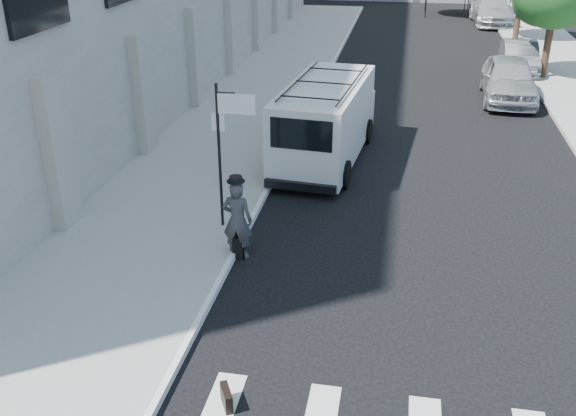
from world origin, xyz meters
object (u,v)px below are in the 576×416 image
at_px(businessman, 237,220).
at_px(parked_car_c, 492,11).
at_px(parked_car_b, 519,57).
at_px(suitcase, 239,245).
at_px(parked_car_a, 509,79).
at_px(briefcase, 227,398).
at_px(cargo_van, 326,120).

height_order(businessman, parked_car_c, businessman).
height_order(businessman, parked_car_b, businessman).
xyz_separation_m(businessman, suitcase, (-0.00, 0.06, -0.65)).
bearing_deg(businessman, parked_car_a, -116.96).
distance_m(briefcase, parked_car_b, 25.09).
bearing_deg(businessman, parked_car_c, -104.16).
height_order(businessman, briefcase, businessman).
relative_size(businessman, parked_car_b, 0.43).
bearing_deg(parked_car_b, cargo_van, -118.18).
relative_size(suitcase, parked_car_c, 0.18).
distance_m(briefcase, parked_car_c, 38.16).
bearing_deg(parked_car_c, cargo_van, -108.66).
bearing_deg(parked_car_c, briefcase, -104.19).
xyz_separation_m(suitcase, parked_car_c, (8.70, 32.65, 0.58)).
distance_m(parked_car_a, parked_car_b, 5.05).
relative_size(businessman, parked_car_a, 0.37).
relative_size(parked_car_a, parked_car_b, 1.16).
bearing_deg(parked_car_c, suitcase, -107.46).
bearing_deg(parked_car_b, parked_car_c, 91.83).
height_order(businessman, cargo_van, cargo_van).
bearing_deg(cargo_van, parked_car_a, 55.96).
bearing_deg(parked_car_c, businessman, -107.43).
distance_m(suitcase, cargo_van, 6.62).
bearing_deg(parked_car_a, parked_car_b, 79.83).
xyz_separation_m(businessman, parked_car_c, (8.70, 32.71, -0.07)).
relative_size(businessman, cargo_van, 0.28).
xyz_separation_m(briefcase, suitcase, (-0.99, 4.72, 0.11)).
distance_m(businessman, parked_car_a, 16.17).
height_order(briefcase, parked_car_b, parked_car_b).
bearing_deg(parked_car_b, suitcase, -111.90).
xyz_separation_m(briefcase, parked_car_b, (7.61, 23.90, 0.54)).
distance_m(briefcase, cargo_van, 11.23).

